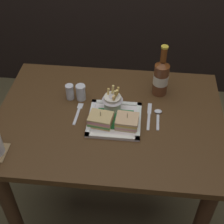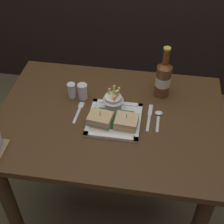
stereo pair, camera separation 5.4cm
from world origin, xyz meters
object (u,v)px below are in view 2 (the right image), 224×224
(sandwich_half_left, at_px, (100,119))
(beer_bottle, at_px, (163,78))
(knife, at_px, (149,116))
(square_plate, at_px, (114,120))
(salt_shaker, at_px, (72,91))
(sandwich_half_right, at_px, (126,122))
(fries_cup, at_px, (113,100))
(fork, at_px, (79,111))
(dining_table, at_px, (110,139))
(spoon, at_px, (159,116))
(pepper_shaker, at_px, (83,92))

(sandwich_half_left, bearing_deg, beer_bottle, 44.49)
(sandwich_half_left, height_order, knife, sandwich_half_left)
(square_plate, relative_size, salt_shaker, 3.05)
(sandwich_half_right, xyz_separation_m, fries_cup, (-0.07, 0.10, 0.03))
(beer_bottle, distance_m, fork, 0.42)
(sandwich_half_left, bearing_deg, knife, 21.86)
(dining_table, distance_m, fork, 0.21)
(sandwich_half_right, bearing_deg, knife, 41.47)
(square_plate, bearing_deg, sandwich_half_left, -150.39)
(dining_table, xyz_separation_m, sandwich_half_left, (-0.03, -0.06, 0.19))
(dining_table, distance_m, knife, 0.24)
(fries_cup, xyz_separation_m, knife, (0.17, -0.02, -0.06))
(salt_shaker, bearing_deg, spoon, -10.19)
(salt_shaker, bearing_deg, dining_table, -28.27)
(fries_cup, distance_m, salt_shaker, 0.22)
(dining_table, relative_size, fries_cup, 8.83)
(sandwich_half_right, relative_size, beer_bottle, 0.39)
(fork, distance_m, pepper_shaker, 0.10)
(sandwich_half_left, distance_m, beer_bottle, 0.36)
(dining_table, relative_size, salt_shaker, 13.47)
(sandwich_half_right, bearing_deg, fork, 163.30)
(dining_table, relative_size, beer_bottle, 3.94)
(dining_table, xyz_separation_m, beer_bottle, (0.22, 0.19, 0.25))
(square_plate, bearing_deg, fries_cup, 103.00)
(dining_table, xyz_separation_m, knife, (0.18, 0.03, 0.16))
(beer_bottle, bearing_deg, sandwich_half_left, -135.51)
(beer_bottle, bearing_deg, pepper_shaker, -166.94)
(square_plate, height_order, pepper_shaker, pepper_shaker)
(square_plate, height_order, fork, square_plate)
(dining_table, distance_m, sandwich_half_left, 0.20)
(dining_table, relative_size, knife, 5.85)
(pepper_shaker, bearing_deg, dining_table, -36.18)
(dining_table, height_order, salt_shaker, salt_shaker)
(beer_bottle, bearing_deg, fork, -153.73)
(beer_bottle, height_order, salt_shaker, beer_bottle)
(sandwich_half_right, xyz_separation_m, knife, (0.10, 0.08, -0.03))
(sandwich_half_right, distance_m, fries_cup, 0.13)
(square_plate, distance_m, sandwich_half_left, 0.07)
(sandwich_half_right, bearing_deg, salt_shaker, 149.78)
(sandwich_half_left, bearing_deg, salt_shaker, 135.61)
(pepper_shaker, bearing_deg, beer_bottle, 13.06)
(sandwich_half_left, relative_size, salt_shaker, 1.45)
(dining_table, bearing_deg, sandwich_half_right, -34.64)
(knife, bearing_deg, sandwich_half_left, -158.14)
(beer_bottle, xyz_separation_m, knife, (-0.05, -0.17, -0.10))
(beer_bottle, distance_m, salt_shaker, 0.44)
(knife, height_order, salt_shaker, salt_shaker)
(sandwich_half_right, height_order, pepper_shaker, sandwich_half_right)
(sandwich_half_right, bearing_deg, dining_table, 145.36)
(spoon, bearing_deg, salt_shaker, 169.81)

